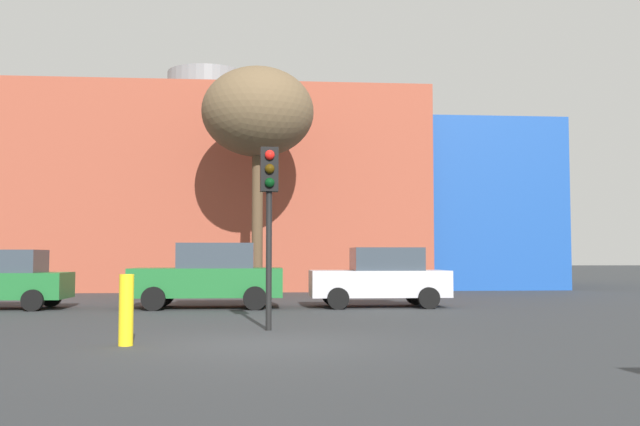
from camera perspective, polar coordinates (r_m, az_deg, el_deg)
The scene contains 8 objects.
ground_plane at distance 12.11m, azimuth -4.68°, elevation -10.52°, with size 200.00×200.00×0.00m, color #2D3033.
building_backdrop at distance 36.29m, azimuth -9.15°, elevation 0.94°, with size 32.62×13.66×10.81m.
parked_car_1 at distance 21.92m, azimuth -24.36°, elevation -4.90°, with size 3.84×1.89×1.67m.
parked_car_2 at distance 20.70m, azimuth -8.86°, elevation -5.00°, with size 4.29×2.10×1.86m.
parked_car_3 at distance 20.94m, azimuth 4.91°, elevation -5.18°, with size 4.01×1.97×1.74m.
traffic_light_island at distance 14.35m, azimuth -4.10°, elevation 1.45°, with size 0.37×0.37×3.69m.
bare_tree_0 at distance 26.48m, azimuth -5.02°, elevation 7.97°, with size 4.13×4.13×8.46m.
bollard_yellow_0 at distance 12.30m, azimuth -15.32°, elevation -7.53°, with size 0.24×0.24×1.18m, color yellow.
Camera 1 is at (-0.00, -12.02, 1.48)m, focal length 39.76 mm.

